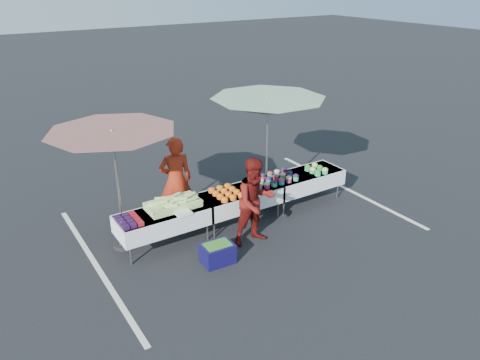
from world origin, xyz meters
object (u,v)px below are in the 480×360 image
table_left (163,219)px  vendor (176,180)px  table_center (240,198)px  customer (256,202)px  umbrella_right (268,107)px  umbrella_left (113,141)px  storage_bin (218,253)px  table_right (304,179)px

table_left → vendor: bearing=49.5°
table_center → customer: size_ratio=1.03×
vendor → umbrella_right: umbrella_right is taller
table_center → customer: bearing=-102.5°
vendor → umbrella_left: size_ratio=0.77×
vendor → customer: vendor is taller
vendor → table_center: bearing=158.1°
umbrella_right → umbrella_left: bearing=180.0°
table_center → umbrella_left: (-2.50, 0.40, 1.64)m
umbrella_right → storage_bin: umbrella_right is taller
table_left → table_right: (3.60, 0.00, 0.00)m
customer → vendor: bearing=122.3°
table_left → table_center: bearing=0.0°
table_left → vendor: vendor is taller
table_left → table_center: same height
table_center → storage_bin: size_ratio=3.01×
table_center → table_right: bearing=0.0°
table_right → customer: bearing=-156.4°
umbrella_right → vendor: bearing=169.4°
umbrella_left → umbrella_right: (3.48, -0.00, 0.13)m
table_right → vendor: (-2.92, 0.79, 0.39)m
customer → umbrella_left: size_ratio=0.72×
customer → umbrella_right: (1.18, 1.27, 1.44)m
vendor → umbrella_left: bearing=29.2°
umbrella_left → umbrella_right: size_ratio=0.79×
table_right → customer: 2.20m
table_right → storage_bin: table_right is taller
table_left → customer: 1.86m
table_left → umbrella_right: 3.32m
table_left → umbrella_right: (2.78, 0.40, 1.77)m
table_right → vendor: size_ratio=0.96×
table_right → umbrella_left: (-4.30, 0.40, 1.64)m
table_left → storage_bin: size_ratio=3.01×
table_right → umbrella_right: (-0.82, 0.40, 1.77)m
vendor → customer: bearing=132.5°
table_right → table_left: bearing=180.0°
table_center → umbrella_left: umbrella_left is taller
table_left → storage_bin: bearing=-62.2°
table_right → umbrella_left: 4.62m
customer → table_center: bearing=80.6°
customer → umbrella_right: umbrella_right is taller
table_left → umbrella_right: umbrella_right is taller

